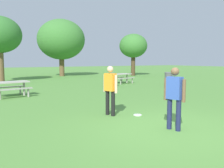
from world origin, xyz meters
name	(u,v)px	position (x,y,z in m)	size (l,w,h in m)	color
ground_plane	(166,129)	(0.00, 0.00, 0.00)	(120.00, 120.00, 0.00)	#568E3D
person_thrower	(174,94)	(0.13, -0.15, 0.94)	(0.31, 0.59, 1.64)	#1E234C
person_catcher	(110,87)	(-0.45, 2.12, 0.94)	(0.31, 0.59, 1.64)	black
frisbee	(138,115)	(0.32, 1.64, 0.01)	(0.28, 0.28, 0.03)	white
picnic_table_near	(11,86)	(-2.68, 8.08, 0.56)	(1.90, 1.67, 0.77)	#B2ADA3
picnic_table_far	(121,76)	(5.86, 10.95, 0.56)	(1.97, 1.75, 0.77)	#B2ADA3
trash_can_beside_table	(111,80)	(3.85, 9.15, 0.48)	(0.59, 0.59, 0.96)	#515156
trash_can_further_along	(169,79)	(7.98, 7.91, 0.48)	(0.59, 0.59, 0.96)	#515156
tree_slender_mid	(61,40)	(4.73, 21.69, 4.17)	(5.39, 5.39, 6.48)	brown
tree_back_left	(133,46)	(12.29, 18.07, 3.49)	(3.29, 3.29, 4.94)	#4C3823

